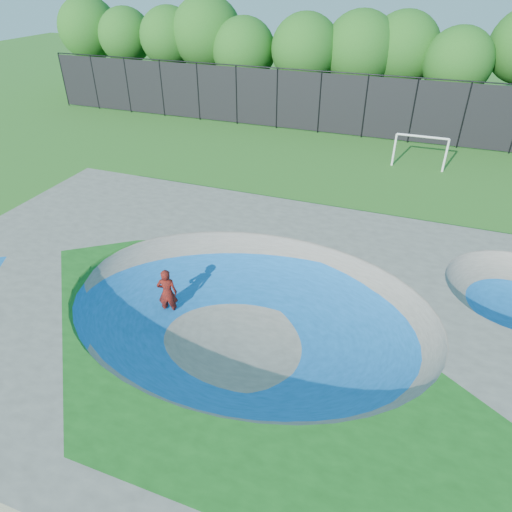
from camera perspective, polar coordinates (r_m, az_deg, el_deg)
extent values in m
plane|color=#25621B|center=(14.21, -0.94, -10.54)|extent=(120.00, 120.00, 0.00)
cube|color=gray|center=(13.71, -0.97, -8.25)|extent=(22.00, 14.00, 1.50)
imported|color=#AA1A0D|center=(14.89, -11.02, -4.54)|extent=(0.74, 0.60, 1.75)
cube|color=black|center=(15.41, -10.69, -7.06)|extent=(0.81, 0.48, 0.05)
cylinder|color=white|center=(27.63, 16.89, 12.58)|extent=(0.12, 0.12, 1.83)
cylinder|color=white|center=(27.63, 22.62, 11.49)|extent=(0.12, 0.12, 1.83)
cylinder|color=white|center=(27.32, 20.12, 13.84)|extent=(2.75, 0.12, 0.12)
cylinder|color=black|center=(42.11, -22.91, 19.62)|extent=(0.09, 0.09, 4.00)
cylinder|color=black|center=(40.19, -19.50, 19.74)|extent=(0.09, 0.09, 4.00)
cylinder|color=black|center=(38.41, -15.76, 19.81)|extent=(0.09, 0.09, 4.00)
cylinder|color=black|center=(36.79, -11.67, 19.79)|extent=(0.09, 0.09, 4.00)
cylinder|color=black|center=(35.35, -7.23, 19.67)|extent=(0.09, 0.09, 4.00)
cylinder|color=black|center=(34.11, -2.45, 19.41)|extent=(0.09, 0.09, 4.00)
cylinder|color=black|center=(33.10, 2.64, 19.01)|extent=(0.09, 0.09, 4.00)
cylinder|color=black|center=(32.34, 7.97, 18.42)|extent=(0.09, 0.09, 4.00)
cylinder|color=black|center=(31.84, 13.47, 17.66)|extent=(0.09, 0.09, 4.00)
cylinder|color=black|center=(31.62, 19.04, 16.73)|extent=(0.09, 0.09, 4.00)
cylinder|color=black|center=(31.69, 24.58, 15.64)|extent=(0.09, 0.09, 4.00)
cube|color=black|center=(31.84, 13.47, 17.66)|extent=(48.00, 0.03, 3.80)
cylinder|color=black|center=(31.42, 13.95, 21.17)|extent=(48.00, 0.08, 0.08)
cylinder|color=#4C3426|center=(46.20, -19.29, 20.82)|extent=(0.44, 0.44, 3.33)
sphere|color=#1C5917|center=(45.72, -20.16, 25.15)|extent=(5.07, 5.07, 5.07)
cylinder|color=#4C3426|center=(43.65, -15.32, 20.76)|extent=(0.44, 0.44, 3.22)
sphere|color=#1C5917|center=(43.17, -15.99, 24.97)|extent=(4.40, 4.40, 4.40)
cylinder|color=#4C3426|center=(41.14, -10.34, 20.70)|extent=(0.44, 0.44, 3.27)
sphere|color=#1C5917|center=(40.62, -10.84, 25.31)|extent=(4.56, 4.56, 4.56)
cylinder|color=#4C3426|center=(40.05, -5.82, 20.73)|extent=(0.44, 0.44, 3.29)
sphere|color=#1C5917|center=(39.47, -6.15, 25.98)|extent=(5.45, 5.45, 5.45)
cylinder|color=#4C3426|center=(38.10, -1.44, 19.74)|extent=(0.44, 0.44, 2.60)
sphere|color=#1C5917|center=(37.54, -1.51, 24.32)|extent=(4.73, 4.73, 4.73)
cylinder|color=#4C3426|center=(36.85, 5.86, 19.33)|extent=(0.44, 0.44, 2.82)
sphere|color=#1C5917|center=(36.25, 6.17, 24.34)|extent=(4.92, 4.92, 4.92)
cylinder|color=#4C3426|center=(37.11, 12.25, 18.82)|extent=(0.44, 0.44, 2.72)
sphere|color=#1C5917|center=(36.51, 12.90, 23.89)|extent=(5.26, 5.26, 5.26)
cylinder|color=#4C3426|center=(37.64, 17.07, 18.49)|extent=(0.44, 0.44, 2.88)
sphere|color=#1C5917|center=(37.05, 17.95, 23.46)|extent=(5.05, 5.05, 5.05)
cylinder|color=#4C3426|center=(36.22, 22.84, 16.69)|extent=(0.44, 0.44, 2.60)
sphere|color=#1C5917|center=(35.64, 23.92, 21.28)|extent=(4.54, 4.54, 4.54)
cylinder|color=#4C3426|center=(37.79, 29.28, 16.48)|extent=(0.44, 0.44, 3.53)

